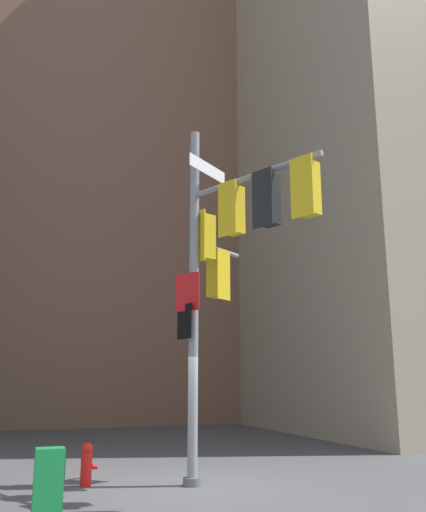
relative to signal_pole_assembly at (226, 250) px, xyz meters
name	(u,v)px	position (x,y,z in m)	size (l,w,h in m)	color
ground	(192,486)	(-0.49, 0.68, -4.67)	(120.00, 120.00, 0.00)	#474749
building_tower_right	(402,61)	(14.62, 11.45, 14.31)	(16.48, 16.48, 37.96)	tan
building_mid_block	(137,18)	(2.28, 23.75, 22.59)	(17.31, 17.31, 54.51)	brown
signal_pole_assembly	(226,250)	(0.00, 0.00, 0.00)	(1.95, 3.99, 7.51)	gray
fire_hydrant	(87,463)	(-2.48, 1.33, -4.24)	(0.33, 0.23, 0.82)	red
newspaper_box	(48,482)	(-3.33, -1.00, -4.17)	(0.45, 0.36, 1.00)	#198C3F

